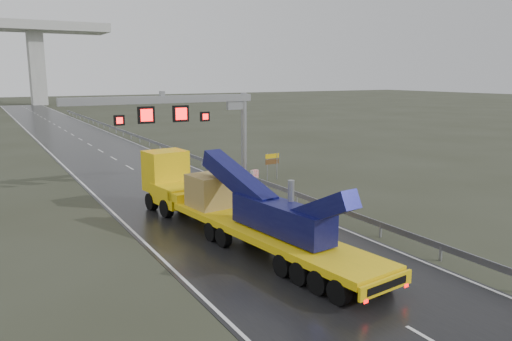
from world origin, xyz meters
TOP-DOWN VIEW (x-y plane):
  - ground at (0.00, 0.00)m, footprint 400.00×400.00m
  - road at (0.00, 40.00)m, footprint 11.00×200.00m
  - guardrail at (6.10, 30.00)m, footprint 0.20×140.00m
  - sign_gantry at (2.10, 17.99)m, footprint 14.90×1.20m
  - heavy_haul_truck at (-0.90, 5.98)m, footprint 5.05×19.48m
  - exit_sign_pair at (8.84, 16.69)m, footprint 1.30×0.10m
  - striped_barrier at (7.10, 16.58)m, footprint 0.65×0.44m

SIDE VIEW (x-z plane):
  - ground at x=0.00m, z-range 0.00..0.00m
  - road at x=0.00m, z-range 0.00..0.02m
  - striped_barrier at x=7.10m, z-range 0.00..1.01m
  - guardrail at x=6.10m, z-range 0.00..1.40m
  - exit_sign_pair at x=8.84m, z-range 0.45..2.68m
  - heavy_haul_truck at x=-0.90m, z-range -0.51..4.02m
  - sign_gantry at x=2.10m, z-range 1.90..9.33m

